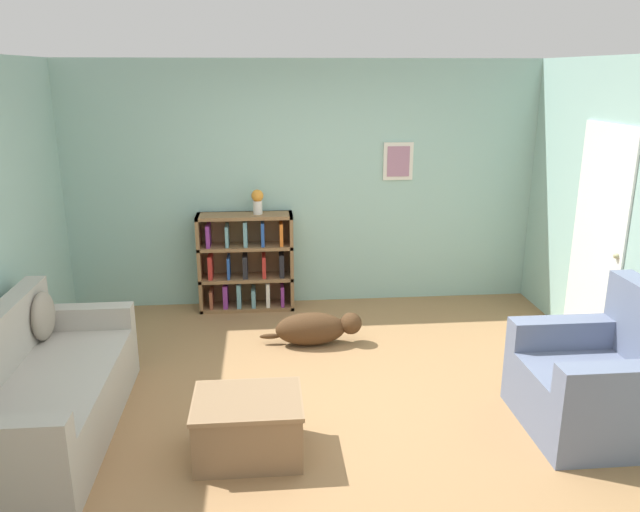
% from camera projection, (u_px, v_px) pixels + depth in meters
% --- Properties ---
extents(ground_plane, '(14.00, 14.00, 0.00)m').
position_uv_depth(ground_plane, '(325.00, 398.00, 4.90)').
color(ground_plane, '#997047').
extents(wall_back, '(5.60, 0.13, 2.60)m').
position_uv_depth(wall_back, '(305.00, 185.00, 6.68)').
color(wall_back, '#93BCB2').
rests_on(wall_back, ground_plane).
extents(couch, '(0.84, 1.92, 0.88)m').
position_uv_depth(couch, '(41.00, 394.00, 4.33)').
color(couch, '#ADA89E').
rests_on(couch, ground_plane).
extents(bookshelf, '(1.00, 0.31, 1.04)m').
position_uv_depth(bookshelf, '(246.00, 263.00, 6.66)').
color(bookshelf, olive).
rests_on(bookshelf, ground_plane).
extents(recliner_chair, '(0.94, 0.96, 1.03)m').
position_uv_depth(recliner_chair, '(603.00, 381.00, 4.41)').
color(recliner_chair, slate).
rests_on(recliner_chair, ground_plane).
extents(coffee_table, '(0.72, 0.56, 0.41)m').
position_uv_depth(coffee_table, '(248.00, 424.00, 4.13)').
color(coffee_table, '#846647').
rests_on(coffee_table, ground_plane).
extents(dog, '(0.96, 0.28, 0.31)m').
position_uv_depth(dog, '(316.00, 328.00, 5.83)').
color(dog, '#472D19').
rests_on(dog, ground_plane).
extents(vase, '(0.13, 0.13, 0.26)m').
position_uv_depth(vase, '(258.00, 200.00, 6.46)').
color(vase, silver).
rests_on(vase, bookshelf).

